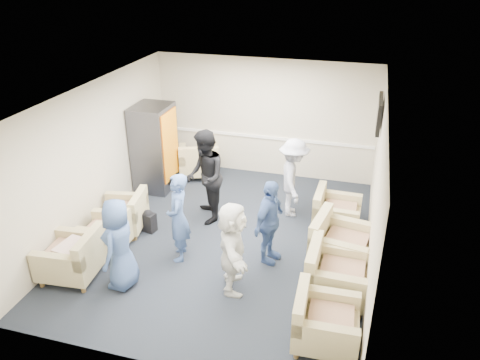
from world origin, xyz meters
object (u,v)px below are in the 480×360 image
(armchair_corner, at_px, (199,162))
(armchair_right_midnear, at_px, (334,277))
(armchair_left_mid, at_px, (109,233))
(person_front_right, at_px, (233,247))
(armchair_right_near, at_px, (322,323))
(person_back_left, at_px, (205,177))
(vending_machine, at_px, (155,148))
(armchair_right_far, at_px, (334,213))
(person_back_right, at_px, (293,178))
(armchair_left_far, at_px, (125,214))
(armchair_left_near, at_px, (74,258))
(person_front_left, at_px, (119,244))
(person_mid_left, at_px, (178,218))
(person_mid_right, at_px, (269,222))
(armchair_right_midfar, at_px, (338,246))

(armchair_corner, bearing_deg, armchair_right_midnear, 113.48)
(armchair_left_mid, relative_size, person_front_right, 0.52)
(armchair_right_near, xyz_separation_m, person_back_left, (-2.55, 2.65, 0.58))
(armchair_left_mid, xyz_separation_m, vending_machine, (-0.21, 2.44, 0.63))
(person_front_right, bearing_deg, armchair_right_midnear, -98.21)
(armchair_right_midnear, distance_m, armchair_right_far, 1.97)
(vending_machine, xyz_separation_m, person_back_right, (3.08, -0.38, -0.15))
(armchair_right_near, xyz_separation_m, armchair_right_far, (-0.13, 2.95, -0.00))
(armchair_right_near, bearing_deg, person_back_right, 14.49)
(armchair_left_far, distance_m, person_back_right, 3.27)
(person_back_right, bearing_deg, armchair_right_midnear, -169.23)
(armchair_left_near, bearing_deg, armchair_right_near, 79.62)
(person_front_left, height_order, person_front_right, person_front_left)
(armchair_right_far, xyz_separation_m, person_mid_left, (-2.43, -1.63, 0.45))
(armchair_left_mid, bearing_deg, armchair_right_far, 113.66)
(person_mid_right, relative_size, person_front_right, 1.00)
(armchair_left_mid, height_order, vending_machine, vending_machine)
(person_mid_left, distance_m, person_mid_right, 1.51)
(armchair_left_near, relative_size, person_back_right, 0.59)
(armchair_right_far, height_order, person_back_left, person_back_left)
(armchair_right_midfar, xyz_separation_m, vending_machine, (-4.11, 1.85, 0.57))
(person_mid_right, bearing_deg, armchair_right_far, -20.34)
(armchair_right_far, xyz_separation_m, armchair_corner, (-3.23, 1.50, 0.02))
(person_back_right, bearing_deg, armchair_left_mid, 112.37)
(armchair_left_mid, height_order, armchair_corner, armchair_corner)
(armchair_right_midfar, relative_size, person_back_right, 0.68)
(armchair_right_midnear, bearing_deg, person_back_left, 58.91)
(armchair_left_mid, height_order, armchair_left_far, armchair_left_far)
(person_back_right, bearing_deg, vending_machine, 69.65)
(armchair_right_midnear, bearing_deg, armchair_right_midfar, 1.36)
(armchair_right_midnear, xyz_separation_m, person_front_right, (-1.51, -0.21, 0.38))
(armchair_right_midnear, height_order, person_front_left, person_front_left)
(armchair_right_midnear, height_order, armchair_right_midfar, armchair_right_midfar)
(armchair_left_mid, xyz_separation_m, armchair_right_midnear, (3.90, -0.24, 0.06))
(armchair_left_near, bearing_deg, armchair_right_midfar, 104.91)
(armchair_right_midnear, distance_m, person_mid_left, 2.66)
(armchair_right_near, distance_m, armchair_right_midfar, 1.83)
(armchair_right_midfar, distance_m, person_back_left, 2.78)
(armchair_left_mid, relative_size, armchair_right_midfar, 0.72)
(armchair_left_near, relative_size, person_mid_left, 0.60)
(armchair_right_far, bearing_deg, vending_machine, 81.18)
(person_back_right, bearing_deg, armchair_right_midfar, -158.32)
(armchair_right_midnear, bearing_deg, person_front_right, 99.14)
(person_back_right, bearing_deg, armchair_left_near, 120.91)
(armchair_right_midfar, bearing_deg, person_back_left, 82.18)
(armchair_left_far, relative_size, armchair_corner, 0.82)
(armchair_right_far, relative_size, person_front_right, 0.57)
(person_mid_left, relative_size, person_front_right, 1.05)
(vending_machine, relative_size, person_front_left, 1.26)
(armchair_corner, bearing_deg, armchair_right_midfar, 121.29)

